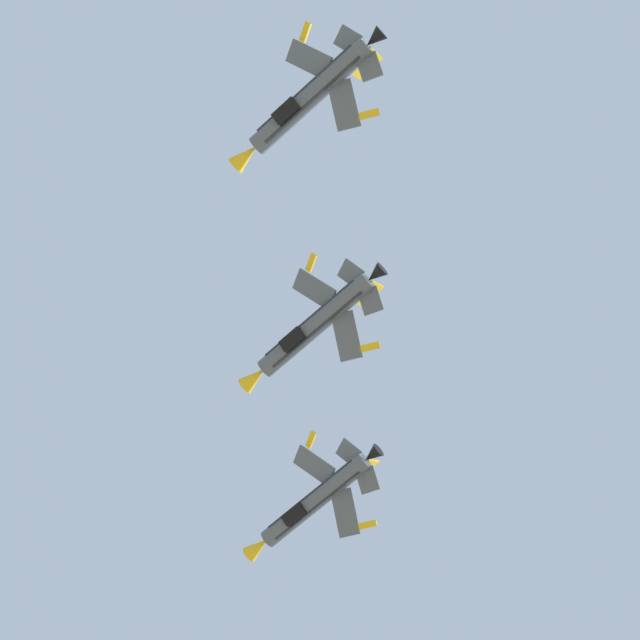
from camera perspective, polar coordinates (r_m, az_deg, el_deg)
The scene contains 3 objects.
fighter_jet_lead at distance 114.48m, azimuth -0.29°, elevation -8.26°, with size 8.70×15.49×6.26m.
fighter_jet_left_wing at distance 106.66m, azimuth -0.30°, elevation -0.34°, with size 8.62×15.49×6.47m.
fighter_jet_right_wing at distance 101.75m, azimuth -0.53°, elevation 9.98°, with size 8.68×15.49×6.30m.
Camera 1 is at (-3.31, -1.21, 1.60)m, focal length 70.59 mm.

